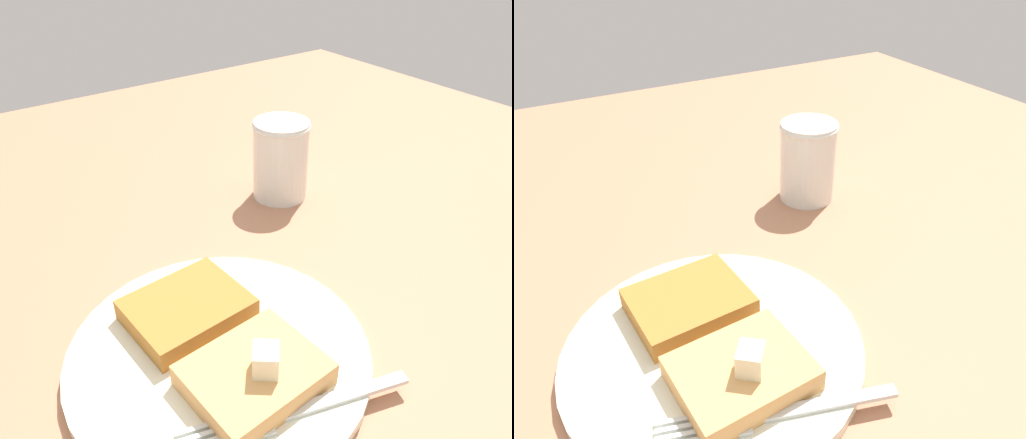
{
  "view_description": "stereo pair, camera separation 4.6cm",
  "coord_description": "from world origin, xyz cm",
  "views": [
    {
      "loc": [
        -24.74,
        19.66,
        31.74
      ],
      "look_at": [
        6.23,
        -2.88,
        7.06
      ],
      "focal_mm": 35.0,
      "sensor_mm": 36.0,
      "label": 1
    },
    {
      "loc": [
        -27.2,
        15.83,
        31.74
      ],
      "look_at": [
        6.23,
        -2.88,
        7.06
      ],
      "focal_mm": 35.0,
      "sensor_mm": 36.0,
      "label": 2
    }
  ],
  "objects": [
    {
      "name": "table_surface",
      "position": [
        0.0,
        0.0,
        1.28
      ],
      "size": [
        123.57,
        123.57,
        2.56
      ],
      "primitive_type": "cube",
      "color": "#A76E50",
      "rests_on": "ground"
    },
    {
      "name": "plate",
      "position": [
        -2.16,
        6.64,
        3.16
      ],
      "size": [
        22.46,
        22.46,
        1.08
      ],
      "color": "silver",
      "rests_on": "table_surface"
    },
    {
      "name": "toast_slice_left",
      "position": [
        -6.31,
        6.38,
        4.57
      ],
      "size": [
        7.74,
        9.33,
        1.85
      ],
      "primitive_type": "cube",
      "rotation": [
        0.0,
        0.0,
        0.06
      ],
      "color": "tan",
      "rests_on": "plate"
    },
    {
      "name": "toast_slice_middle",
      "position": [
        2.0,
        6.91,
        4.57
      ],
      "size": [
        7.74,
        9.33,
        1.85
      ],
      "primitive_type": "cube",
      "rotation": [
        0.0,
        0.0,
        0.06
      ],
      "color": "#A86B2B",
      "rests_on": "plate"
    },
    {
      "name": "butter_pat_primary",
      "position": [
        -7.06,
        6.0,
        6.44
      ],
      "size": [
        2.56,
        2.53,
        1.9
      ],
      "primitive_type": "cube",
      "rotation": [
        0.0,
        0.0,
        2.47
      ],
      "color": "#F1F0CA",
      "rests_on": "toast_slice_left"
    },
    {
      "name": "fork",
      "position": [
        -9.52,
        6.33,
        3.82
      ],
      "size": [
        5.96,
        15.74,
        0.36
      ],
      "color": "silver",
      "rests_on": "plate"
    },
    {
      "name": "syrup_jar",
      "position": [
        14.62,
        -12.4,
        6.87
      ],
      "size": [
        6.44,
        6.44,
        9.03
      ],
      "color": "#451F06",
      "rests_on": "table_surface"
    }
  ]
}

